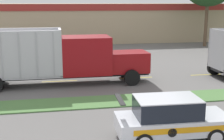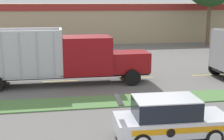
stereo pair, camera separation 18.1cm
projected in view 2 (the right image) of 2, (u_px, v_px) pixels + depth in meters
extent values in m
cube|color=#517F42|center=(86.00, 102.00, 16.75)|extent=(120.00, 2.07, 0.06)
cube|color=yellow|center=(60.00, 81.00, 21.39)|extent=(2.40, 0.14, 0.01)
cube|color=yellow|center=(137.00, 78.00, 22.29)|extent=(2.40, 0.14, 0.01)
cube|color=yellow|center=(207.00, 75.00, 23.19)|extent=(2.40, 0.14, 0.01)
cube|color=black|center=(53.00, 75.00, 20.42)|extent=(12.81, 1.32, 0.18)
cube|color=maroon|center=(129.00, 62.00, 21.11)|extent=(2.58, 1.96, 1.34)
cube|color=#B7B7BC|center=(148.00, 61.00, 21.33)|extent=(0.06, 1.68, 1.14)
cube|color=maroon|center=(87.00, 55.00, 20.51)|extent=(3.14, 2.39, 2.43)
cube|color=black|center=(110.00, 48.00, 20.69)|extent=(0.04, 2.03, 1.09)
cylinder|color=silver|center=(61.00, 45.00, 19.32)|extent=(0.14, 0.14, 1.58)
cube|color=silver|center=(7.00, 75.00, 19.91)|extent=(7.10, 2.39, 0.12)
cube|color=silver|center=(61.00, 51.00, 20.18)|extent=(0.16, 2.39, 2.89)
cube|color=silver|center=(2.00, 56.00, 18.52)|extent=(7.10, 0.16, 2.89)
cube|color=silver|center=(8.00, 50.00, 20.67)|extent=(7.10, 0.16, 2.89)
cube|color=#B2B2B7|center=(2.00, 56.00, 18.43)|extent=(0.10, 0.04, 2.74)
cube|color=#B2B2B7|center=(20.00, 55.00, 18.60)|extent=(0.10, 0.04, 2.74)
cube|color=#B2B2B7|center=(37.00, 55.00, 18.76)|extent=(0.10, 0.04, 2.74)
cube|color=#B2B2B7|center=(54.00, 54.00, 18.93)|extent=(0.10, 0.04, 2.74)
cylinder|color=black|center=(133.00, 78.00, 20.16)|extent=(1.03, 0.30, 1.03)
cylinder|color=black|center=(125.00, 70.00, 22.42)|extent=(1.03, 0.30, 1.03)
cylinder|color=black|center=(2.00, 75.00, 21.00)|extent=(1.03, 0.30, 1.03)
cube|color=#ADADB2|center=(219.00, 49.00, 21.51)|extent=(0.16, 2.41, 2.68)
cylinder|color=black|center=(216.00, 68.00, 23.07)|extent=(1.07, 0.30, 1.07)
cube|color=silver|center=(172.00, 123.00, 12.25)|extent=(4.51, 1.90, 0.62)
cube|color=black|center=(166.00, 108.00, 12.07)|extent=(2.50, 1.63, 0.71)
cube|color=silver|center=(166.00, 98.00, 11.99)|extent=(2.50, 1.63, 0.04)
cube|color=black|center=(118.00, 99.00, 11.72)|extent=(0.24, 1.42, 0.03)
cube|color=orange|center=(180.00, 131.00, 11.37)|extent=(3.57, 0.12, 0.22)
cylinder|color=black|center=(171.00, 133.00, 11.34)|extent=(0.34, 0.02, 0.34)
cylinder|color=black|center=(214.00, 138.00, 11.69)|extent=(0.68, 0.22, 0.67)
cylinder|color=silver|center=(215.00, 139.00, 11.59)|extent=(0.47, 0.03, 0.47)
cylinder|color=black|center=(196.00, 121.00, 13.31)|extent=(0.68, 0.22, 0.67)
cylinder|color=silver|center=(195.00, 120.00, 13.42)|extent=(0.47, 0.03, 0.47)
cylinder|color=black|center=(133.00, 125.00, 12.94)|extent=(0.68, 0.22, 0.67)
cylinder|color=silver|center=(132.00, 124.00, 13.04)|extent=(0.47, 0.03, 0.47)
cube|color=tan|center=(108.00, 21.00, 45.13)|extent=(31.55, 12.00, 5.09)
cube|color=maroon|center=(116.00, 7.00, 38.85)|extent=(29.98, 0.10, 0.80)
cylinder|color=brown|center=(209.00, 21.00, 37.50)|extent=(0.42, 0.42, 6.22)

